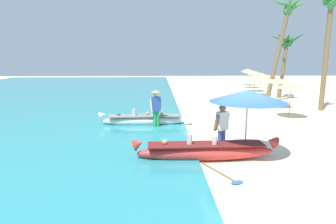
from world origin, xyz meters
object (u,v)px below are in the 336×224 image
(boat_white_midground, at_px, (144,120))
(patio_umbrella_large, at_px, (248,96))
(palm_tree_tall_inland, at_px, (287,45))
(palm_tree_leaning_seaward, at_px, (286,19))
(person_vendor_hatted, at_px, (156,106))
(boat_red_foreground, at_px, (205,151))
(person_tourist_customer, at_px, (222,127))
(palm_tree_mid_cluster, at_px, (330,11))
(paddle, at_px, (224,175))

(boat_white_midground, bearing_deg, patio_umbrella_large, -50.16)
(palm_tree_tall_inland, height_order, palm_tree_leaning_seaward, palm_tree_leaning_seaward)
(boat_white_midground, distance_m, person_vendor_hatted, 1.08)
(boat_red_foreground, xyz_separation_m, person_tourist_customer, (0.56, 0.32, 0.67))
(person_vendor_hatted, distance_m, patio_umbrella_large, 4.74)
(person_tourist_customer, xyz_separation_m, palm_tree_leaning_seaward, (6.72, 10.99, 4.74))
(person_tourist_customer, distance_m, palm_tree_mid_cluster, 12.00)
(boat_red_foreground, relative_size, patio_umbrella_large, 1.89)
(person_tourist_customer, distance_m, patio_umbrella_large, 1.27)
(paddle, bearing_deg, person_vendor_hatted, 109.91)
(person_vendor_hatted, height_order, patio_umbrella_large, patio_umbrella_large)
(boat_white_midground, distance_m, person_tourist_customer, 5.03)
(boat_red_foreground, height_order, paddle, boat_red_foreground)
(patio_umbrella_large, distance_m, palm_tree_leaning_seaward, 13.00)
(person_vendor_hatted, bearing_deg, palm_tree_mid_cluster, 22.55)
(palm_tree_tall_inland, relative_size, palm_tree_mid_cluster, 0.72)
(palm_tree_tall_inland, relative_size, paddle, 3.28)
(person_tourist_customer, distance_m, palm_tree_tall_inland, 15.67)
(person_vendor_hatted, xyz_separation_m, patio_umbrella_large, (2.92, -3.62, 0.94))
(boat_white_midground, height_order, palm_tree_leaning_seaward, palm_tree_leaning_seaward)
(patio_umbrella_large, bearing_deg, boat_red_foreground, -165.19)
(palm_tree_tall_inland, height_order, paddle, palm_tree_tall_inland)
(palm_tree_leaning_seaward, bearing_deg, palm_tree_mid_cluster, -71.44)
(boat_white_midground, distance_m, palm_tree_leaning_seaward, 12.80)
(person_tourist_customer, height_order, paddle, person_tourist_customer)
(patio_umbrella_large, xyz_separation_m, palm_tree_leaning_seaward, (5.93, 10.95, 3.74))
(palm_tree_mid_cluster, height_order, paddle, palm_tree_mid_cluster)
(patio_umbrella_large, bearing_deg, palm_tree_mid_cluster, 47.84)
(person_vendor_hatted, relative_size, patio_umbrella_large, 0.73)
(boat_white_midground, height_order, patio_umbrella_large, patio_umbrella_large)
(person_vendor_hatted, relative_size, palm_tree_mid_cluster, 0.25)
(person_vendor_hatted, distance_m, person_tourist_customer, 4.23)
(paddle, bearing_deg, boat_white_midground, 113.01)
(palm_tree_tall_inland, bearing_deg, boat_red_foreground, -122.05)
(person_tourist_customer, bearing_deg, patio_umbrella_large, 2.89)
(patio_umbrella_large, xyz_separation_m, palm_tree_mid_cluster, (7.01, 7.74, 3.76))
(boat_white_midground, bearing_deg, person_tourist_customer, -57.47)
(boat_white_midground, height_order, person_tourist_customer, person_tourist_customer)
(person_tourist_customer, height_order, palm_tree_tall_inland, palm_tree_tall_inland)
(palm_tree_leaning_seaward, xyz_separation_m, palm_tree_mid_cluster, (1.08, -3.21, 0.02))
(palm_tree_mid_cluster, distance_m, paddle, 13.56)
(palm_tree_tall_inland, bearing_deg, paddle, -118.92)
(patio_umbrella_large, relative_size, palm_tree_tall_inland, 0.47)
(boat_red_foreground, height_order, patio_umbrella_large, patio_umbrella_large)
(patio_umbrella_large, xyz_separation_m, paddle, (-1.04, -1.58, -1.93))
(boat_red_foreground, xyz_separation_m, palm_tree_tall_inland, (8.44, 13.49, 3.83))
(boat_white_midground, xyz_separation_m, palm_tree_leaning_seaward, (9.40, 6.78, 5.42))
(patio_umbrella_large, bearing_deg, person_tourist_customer, -177.11)
(person_tourist_customer, bearing_deg, palm_tree_tall_inland, 59.09)
(boat_red_foreground, relative_size, paddle, 2.94)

